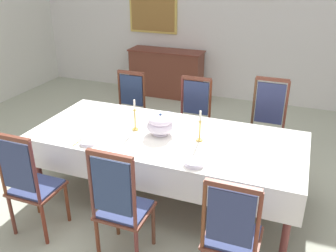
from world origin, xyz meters
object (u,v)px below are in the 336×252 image
at_px(chair_north_b, 193,118).
at_px(sideboard, 166,73).
at_px(bowl_near_left, 166,115).
at_px(spoon_primary, 158,114).
at_px(spoon_secondary, 80,140).
at_px(chair_north_c, 266,127).
at_px(candlestick_east, 200,129).
at_px(chair_south_c, 232,234).
at_px(candlestick_west, 135,118).
at_px(bowl_far_left, 194,162).
at_px(soup_tureen, 161,124).
at_px(framed_painting, 153,4).
at_px(bowl_near_right, 88,142).
at_px(chair_north_a, 128,109).
at_px(dining_table, 166,141).
at_px(chair_south_a, 30,183).
at_px(chair_south_b, 121,205).

relative_size(chair_north_b, sideboard, 0.76).
bearing_deg(bowl_near_left, spoon_primary, 166.38).
bearing_deg(spoon_secondary, chair_north_c, 43.49).
relative_size(candlestick_east, spoon_secondary, 1.85).
distance_m(chair_south_c, candlestick_west, 1.69).
height_order(candlestick_east, spoon_primary, candlestick_east).
xyz_separation_m(chair_north_b, candlestick_east, (0.39, -1.02, 0.35)).
distance_m(bowl_far_left, spoon_primary, 1.23).
distance_m(soup_tureen, spoon_primary, 0.55).
height_order(bowl_far_left, sideboard, sideboard).
relative_size(candlestick_east, spoon_primary, 1.86).
bearing_deg(framed_painting, spoon_primary, -65.92).
distance_m(bowl_near_right, spoon_primary, 1.03).
xyz_separation_m(bowl_near_left, spoon_primary, (-0.11, 0.03, -0.02)).
height_order(chair_north_a, spoon_primary, chair_north_a).
bearing_deg(dining_table, spoon_secondary, -150.02).
relative_size(chair_north_a, chair_south_c, 0.98).
xyz_separation_m(spoon_secondary, framed_painting, (-0.84, 3.90, 0.92)).
relative_size(chair_north_b, candlestick_east, 3.30).
relative_size(chair_south_c, soup_tureen, 3.55).
xyz_separation_m(chair_south_a, chair_south_c, (1.91, 0.00, -0.01)).
bearing_deg(soup_tureen, chair_south_c, -45.53).
distance_m(soup_tureen, framed_painting, 3.87).
distance_m(soup_tureen, bowl_near_left, 0.48).
relative_size(chair_north_c, bowl_far_left, 6.37).
height_order(chair_north_a, chair_north_c, chair_north_c).
distance_m(chair_north_c, framed_painting, 3.69).
xyz_separation_m(chair_north_b, candlestick_west, (-0.34, -1.02, 0.36)).
relative_size(chair_north_c, candlestick_west, 3.38).
distance_m(candlestick_west, sideboard, 3.35).
bearing_deg(sideboard, bowl_far_left, 114.82).
height_order(chair_south_c, chair_north_c, chair_north_c).
bearing_deg(chair_south_a, chair_south_b, -0.08).
bearing_deg(bowl_far_left, chair_south_b, -131.97).
bearing_deg(bowl_near_left, candlestick_east, -39.98).
bearing_deg(bowl_near_left, sideboard, 111.22).
distance_m(dining_table, chair_south_a, 1.42).
bearing_deg(chair_north_a, dining_table, 133.80).
xyz_separation_m(chair_north_a, chair_north_c, (1.91, 0.01, 0.04)).
distance_m(spoon_secondary, framed_painting, 4.09).
relative_size(bowl_far_left, spoon_primary, 1.05).
xyz_separation_m(chair_north_b, chair_south_c, (0.95, -2.03, -0.00)).
height_order(chair_south_a, chair_north_b, chair_south_a).
bearing_deg(candlestick_west, bowl_far_left, -30.56).
relative_size(chair_north_c, bowl_near_right, 7.16).
distance_m(chair_north_a, bowl_far_left, 2.09).
xyz_separation_m(dining_table, chair_north_a, (-0.97, 1.02, -0.15)).
height_order(dining_table, chair_north_c, chair_north_c).
xyz_separation_m(candlestick_east, spoon_secondary, (-1.14, -0.45, -0.13)).
height_order(chair_north_c, bowl_far_left, chair_north_c).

